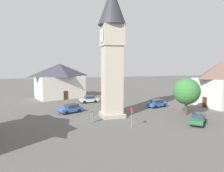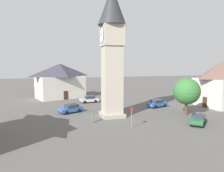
# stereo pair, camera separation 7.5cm
# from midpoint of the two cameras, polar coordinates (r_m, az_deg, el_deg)

# --- Properties ---
(ground_plane) EXTENTS (200.00, 200.00, 0.00)m
(ground_plane) POSITION_cam_midpoint_polar(r_m,az_deg,el_deg) (34.27, -0.06, -8.41)
(ground_plane) COLOR #565451
(clock_tower) EXTENTS (4.47, 4.47, 20.88)m
(clock_tower) POSITION_cam_midpoint_polar(r_m,az_deg,el_deg) (33.37, -0.07, 12.31)
(clock_tower) COLOR #A59C89
(clock_tower) RESTS_ON ground
(car_blue_kerb) EXTENTS (2.76, 4.43, 1.53)m
(car_blue_kerb) POSITION_cam_midpoint_polar(r_m,az_deg,el_deg) (42.25, 12.33, -4.70)
(car_blue_kerb) COLOR #2D5BB7
(car_blue_kerb) RESTS_ON ground
(car_silver_kerb) EXTENTS (2.15, 4.29, 1.53)m
(car_silver_kerb) POSITION_cam_midpoint_polar(r_m,az_deg,el_deg) (46.34, -6.40, -3.65)
(car_silver_kerb) COLOR silver
(car_silver_kerb) RESTS_ON ground
(car_red_corner) EXTENTS (4.12, 4.10, 1.53)m
(car_red_corner) POSITION_cam_midpoint_polar(r_m,az_deg,el_deg) (32.30, 22.68, -8.40)
(car_red_corner) COLOR #236B38
(car_red_corner) RESTS_ON ground
(car_white_side) EXTENTS (3.22, 4.46, 1.53)m
(car_white_side) POSITION_cam_midpoint_polar(r_m,az_deg,el_deg) (37.28, -11.37, -6.13)
(car_white_side) COLOR #2D5BB7
(car_white_side) RESTS_ON ground
(pedestrian) EXTENTS (0.56, 0.26, 1.69)m
(pedestrian) POSITION_cam_midpoint_polar(r_m,az_deg,el_deg) (30.66, -5.46, -8.24)
(pedestrian) COLOR #706656
(pedestrian) RESTS_ON ground
(tree) EXTENTS (4.44, 4.44, 6.26)m
(tree) POSITION_cam_midpoint_polar(r_m,az_deg,el_deg) (36.64, 19.94, -1.41)
(tree) COLOR brown
(tree) RESTS_ON ground
(building_shop_left) EXTENTS (8.88, 8.89, 9.18)m
(building_shop_left) POSITION_cam_midpoint_polar(r_m,az_deg,el_deg) (47.25, 27.80, 0.68)
(building_shop_left) COLOR beige
(building_shop_left) RESTS_ON ground
(building_corner_back) EXTENTS (10.81, 13.34, 8.68)m
(building_corner_back) POSITION_cam_midpoint_polar(r_m,az_deg,el_deg) (53.97, -14.27, 1.52)
(building_corner_back) COLOR silver
(building_corner_back) RESTS_ON ground
(road_sign) EXTENTS (0.60, 0.07, 2.80)m
(road_sign) POSITION_cam_midpoint_polar(r_m,az_deg,el_deg) (27.95, 5.42, -7.77)
(road_sign) COLOR gray
(road_sign) RESTS_ON ground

